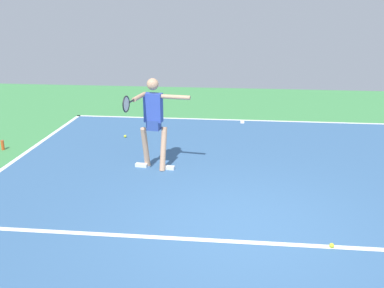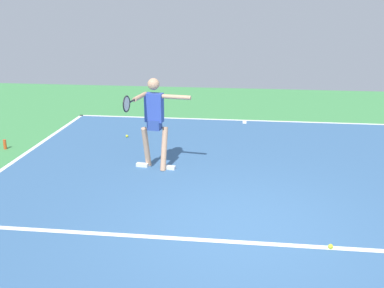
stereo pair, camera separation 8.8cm
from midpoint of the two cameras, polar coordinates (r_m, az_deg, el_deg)
ground_plane at (r=6.69m, az=6.73°, el=-10.66°), size 22.15×22.15×0.00m
court_surface at (r=6.69m, az=6.73°, el=-10.64°), size 9.58×12.61×0.00m
court_line_baseline_near at (r=12.55m, az=6.96°, el=3.03°), size 9.58×0.10×0.01m
court_line_service at (r=6.33m, az=6.70°, el=-12.39°), size 7.19×0.10×0.01m
court_line_centre_mark at (r=12.36m, az=6.95°, el=2.80°), size 0.10×0.30×0.01m
tennis_player at (r=8.58m, az=-4.59°, el=3.41°), size 1.13×1.21×1.81m
tennis_ball_by_baseline at (r=10.99m, az=-8.10°, el=1.02°), size 0.07×0.07×0.07m
tennis_ball_centre_court at (r=6.43m, az=17.71°, el=-12.39°), size 0.07×0.07×0.07m
water_bottle at (r=10.83m, az=-22.63°, el=-0.05°), size 0.07×0.07×0.22m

